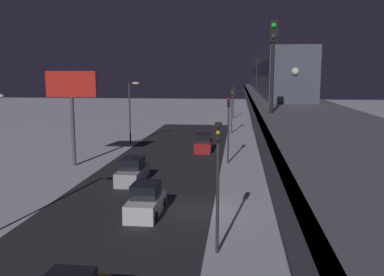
% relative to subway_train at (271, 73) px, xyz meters
% --- Properties ---
extents(ground_plane, '(240.00, 240.00, 0.00)m').
position_rel_subway_train_xyz_m(ground_plane, '(5.86, 17.71, -8.70)').
color(ground_plane, silver).
extents(avenue_asphalt, '(11.00, 91.00, 0.01)m').
position_rel_subway_train_xyz_m(avenue_asphalt, '(10.24, 17.71, -8.70)').
color(avenue_asphalt, '#28282D').
rests_on(avenue_asphalt, ground_plane).
extents(elevated_railway, '(5.00, 91.00, 6.92)m').
position_rel_subway_train_xyz_m(elevated_railway, '(0.09, 17.71, -2.73)').
color(elevated_railway, slate).
rests_on(elevated_railway, ground_plane).
extents(subway_train, '(2.94, 36.87, 3.40)m').
position_rel_subway_train_xyz_m(subway_train, '(0.00, 0.00, 0.00)').
color(subway_train, '#4C5160').
rests_on(subway_train, elevated_railway).
extents(rail_signal, '(0.36, 0.41, 4.00)m').
position_rel_subway_train_xyz_m(rail_signal, '(1.77, 24.44, 0.95)').
color(rail_signal, black).
rests_on(rail_signal, elevated_railway).
extents(sedan_white, '(1.91, 4.45, 1.97)m').
position_rel_subway_train_xyz_m(sedan_white, '(8.84, 18.55, -7.91)').
color(sedan_white, silver).
rests_on(sedan_white, ground_plane).
extents(sedan_red, '(1.80, 4.51, 1.97)m').
position_rel_subway_train_xyz_m(sedan_red, '(7.04, -3.43, -7.90)').
color(sedan_red, '#A51E1E').
rests_on(sedan_red, ground_plane).
extents(sedan_silver, '(1.80, 4.70, 1.97)m').
position_rel_subway_train_xyz_m(sedan_silver, '(11.64, 10.90, -7.90)').
color(sedan_silver, '#B2B2B7').
rests_on(sedan_silver, ground_plane).
extents(traffic_light_near, '(0.32, 0.44, 6.40)m').
position_rel_subway_train_xyz_m(traffic_light_near, '(4.14, 23.88, -4.50)').
color(traffic_light_near, '#2D2D2D').
rests_on(traffic_light_near, ground_plane).
extents(traffic_light_mid, '(0.32, 0.44, 6.40)m').
position_rel_subway_train_xyz_m(traffic_light_mid, '(4.14, 2.93, -4.50)').
color(traffic_light_mid, '#2D2D2D').
rests_on(traffic_light_mid, ground_plane).
extents(traffic_light_far, '(0.32, 0.44, 6.40)m').
position_rel_subway_train_xyz_m(traffic_light_far, '(4.14, -18.02, -4.50)').
color(traffic_light_far, '#2D2D2D').
rests_on(traffic_light_far, ground_plane).
extents(traffic_light_distant, '(0.32, 0.44, 6.40)m').
position_rel_subway_train_xyz_m(traffic_light_distant, '(4.14, -38.97, -4.50)').
color(traffic_light_distant, '#2D2D2D').
rests_on(traffic_light_distant, ground_plane).
extents(commercial_billboard, '(4.80, 0.36, 8.90)m').
position_rel_subway_train_xyz_m(commercial_billboard, '(18.66, 5.58, -1.87)').
color(commercial_billboard, '#4C4C51').
rests_on(commercial_billboard, ground_plane).
extents(street_lamp_far, '(1.35, 0.44, 7.65)m').
position_rel_subway_train_xyz_m(street_lamp_far, '(16.31, -7.29, -3.89)').
color(street_lamp_far, '#38383D').
rests_on(street_lamp_far, ground_plane).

